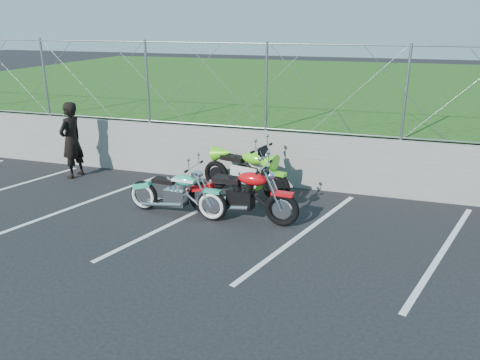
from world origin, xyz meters
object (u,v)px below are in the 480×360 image
(cruiser_turquoise, at_px, (178,195))
(sportbike_green, at_px, (246,174))
(naked_orange, at_px, (243,196))
(person_standing, at_px, (71,140))

(cruiser_turquoise, xyz_separation_m, sportbike_green, (0.98, 1.50, 0.07))
(naked_orange, xyz_separation_m, sportbike_green, (-0.34, 1.34, 0.01))
(naked_orange, bearing_deg, cruiser_turquoise, -168.74)
(sportbike_green, bearing_deg, cruiser_turquoise, -107.53)
(sportbike_green, bearing_deg, person_standing, -164.07)
(person_standing, bearing_deg, sportbike_green, 95.03)
(sportbike_green, height_order, person_standing, person_standing)
(cruiser_turquoise, height_order, naked_orange, naked_orange)
(person_standing, bearing_deg, naked_orange, 79.43)
(naked_orange, xyz_separation_m, person_standing, (-4.83, 1.31, 0.45))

